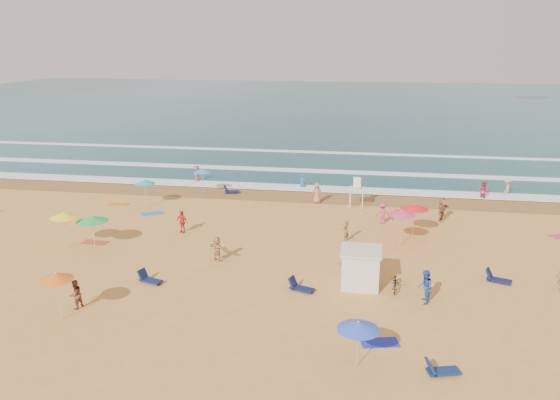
# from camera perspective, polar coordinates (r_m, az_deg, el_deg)

# --- Properties ---
(ground) EXTENTS (220.00, 220.00, 0.00)m
(ground) POSITION_cam_1_polar(r_m,az_deg,el_deg) (36.14, -1.78, -4.91)
(ground) COLOR gold
(ground) RESTS_ON ground
(ocean) EXTENTS (220.00, 140.00, 0.18)m
(ocean) POSITION_cam_1_polar(r_m,az_deg,el_deg) (117.96, 6.22, 9.81)
(ocean) COLOR #0C4756
(ocean) RESTS_ON ground
(wet_sand) EXTENTS (220.00, 220.00, 0.00)m
(wet_sand) POSITION_cam_1_polar(r_m,az_deg,el_deg) (47.84, 1.11, 0.44)
(wet_sand) COLOR olive
(wet_sand) RESTS_ON ground
(surf_foam) EXTENTS (200.00, 18.70, 0.05)m
(surf_foam) POSITION_cam_1_polar(r_m,az_deg,el_deg) (56.28, 2.41, 2.95)
(surf_foam) COLOR white
(surf_foam) RESTS_ON ground
(cabana) EXTENTS (2.00, 2.00, 2.00)m
(cabana) POSITION_cam_1_polar(r_m,az_deg,el_deg) (30.59, 8.42, -7.11)
(cabana) COLOR silver
(cabana) RESTS_ON ground
(cabana_roof) EXTENTS (2.20, 2.20, 0.12)m
(cabana_roof) POSITION_cam_1_polar(r_m,az_deg,el_deg) (30.19, 8.50, -5.26)
(cabana_roof) COLOR silver
(cabana_roof) RESTS_ON cabana
(bicycle) EXTENTS (0.69, 1.75, 0.91)m
(bicycle) POSITION_cam_1_polar(r_m,az_deg,el_deg) (30.59, 11.96, -8.42)
(bicycle) COLOR black
(bicycle) RESTS_ON ground
(lifeguard_stand) EXTENTS (1.20, 1.20, 2.10)m
(lifeguard_stand) POSITION_cam_1_polar(r_m,az_deg,el_deg) (44.83, 8.00, 0.58)
(lifeguard_stand) COLOR white
(lifeguard_stand) RESTS_ON ground
(beach_umbrellas) EXTENTS (57.21, 27.90, 0.78)m
(beach_umbrellas) POSITION_cam_1_polar(r_m,az_deg,el_deg) (34.34, -1.04, -2.37)
(beach_umbrellas) COLOR green
(beach_umbrellas) RESTS_ON ground
(loungers) EXTENTS (47.55, 26.31, 0.34)m
(loungers) POSITION_cam_1_polar(r_m,az_deg,el_deg) (32.70, 7.31, -7.06)
(loungers) COLOR #0E1B46
(loungers) RESTS_ON ground
(towels) EXTENTS (40.34, 23.64, 0.03)m
(towels) POSITION_cam_1_polar(r_m,az_deg,el_deg) (35.14, -4.86, -5.56)
(towels) COLOR #B53316
(towels) RESTS_ON ground
(beachgoers) EXTENTS (42.85, 26.92, 2.12)m
(beachgoers) POSITION_cam_1_polar(r_m,az_deg,el_deg) (39.98, 5.09, -1.64)
(beachgoers) COLOR #C33053
(beachgoers) RESTS_ON ground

